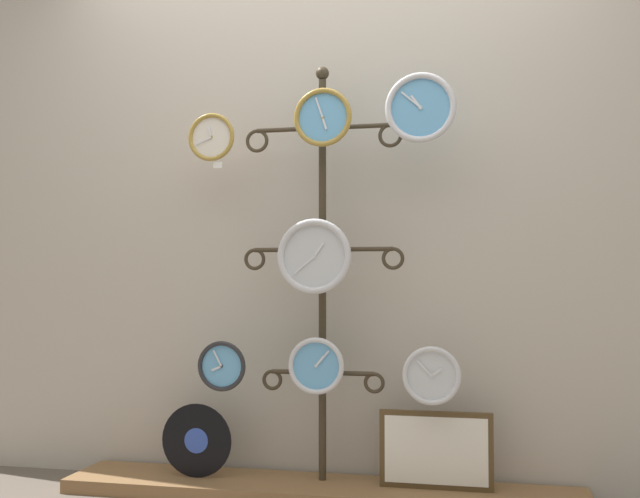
{
  "coord_description": "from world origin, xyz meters",
  "views": [
    {
      "loc": [
        0.68,
        -2.76,
        0.91
      ],
      "look_at": [
        0.0,
        0.36,
        1.05
      ],
      "focal_mm": 42.0,
      "sensor_mm": 36.0,
      "label": 1
    }
  ],
  "objects": [
    {
      "name": "price_tag_upper",
      "position": [
        -0.46,
        0.33,
        1.42
      ],
      "size": [
        0.04,
        0.0,
        0.03
      ],
      "color": "white"
    },
    {
      "name": "clock_bottom_center",
      "position": [
        -0.01,
        0.33,
        0.55
      ],
      "size": [
        0.24,
        0.04,
        0.24
      ],
      "color": "#60A8DB"
    },
    {
      "name": "picture_frame",
      "position": [
        0.49,
        0.36,
        0.22
      ],
      "size": [
        0.46,
        0.02,
        0.32
      ],
      "color": "#4C381E",
      "rests_on": "low_shelf"
    },
    {
      "name": "clock_bottom_right",
      "position": [
        0.47,
        0.3,
        0.53
      ],
      "size": [
        0.24,
        0.04,
        0.24
      ],
      "color": "silver"
    },
    {
      "name": "vinyl_record",
      "position": [
        -0.54,
        0.33,
        0.22
      ],
      "size": [
        0.32,
        0.01,
        0.32
      ],
      "color": "black",
      "rests_on": "low_shelf"
    },
    {
      "name": "clock_top_left",
      "position": [
        -0.48,
        0.34,
        1.55
      ],
      "size": [
        0.21,
        0.04,
        0.21
      ],
      "color": "silver"
    },
    {
      "name": "shop_wall",
      "position": [
        0.0,
        0.57,
        1.4
      ],
      "size": [
        4.4,
        0.04,
        2.8
      ],
      "color": "#BCB2A3",
      "rests_on": "ground_plane"
    },
    {
      "name": "clock_bottom_left",
      "position": [
        -0.42,
        0.3,
        0.55
      ],
      "size": [
        0.22,
        0.04,
        0.22
      ],
      "color": "#60A8DB"
    },
    {
      "name": "clock_top_right",
      "position": [
        0.44,
        0.31,
        1.63
      ],
      "size": [
        0.29,
        0.04,
        0.29
      ],
      "color": "#60A8DB"
    },
    {
      "name": "clock_middle_center",
      "position": [
        -0.01,
        0.3,
        1.02
      ],
      "size": [
        0.32,
        0.04,
        0.32
      ],
      "color": "silver"
    },
    {
      "name": "low_shelf",
      "position": [
        0.0,
        0.35,
        0.03
      ],
      "size": [
        2.2,
        0.36,
        0.06
      ],
      "color": "brown",
      "rests_on": "ground_plane"
    },
    {
      "name": "display_stand",
      "position": [
        0.0,
        0.41,
        0.64
      ],
      "size": [
        0.71,
        0.34,
        1.85
      ],
      "color": "#382D1E",
      "rests_on": "ground_plane"
    },
    {
      "name": "clock_top_center",
      "position": [
        0.03,
        0.3,
        1.6
      ],
      "size": [
        0.25,
        0.04,
        0.25
      ],
      "color": "#60A8DB"
    }
  ]
}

